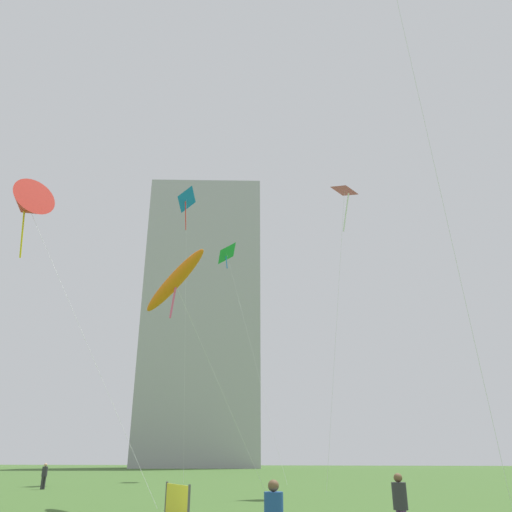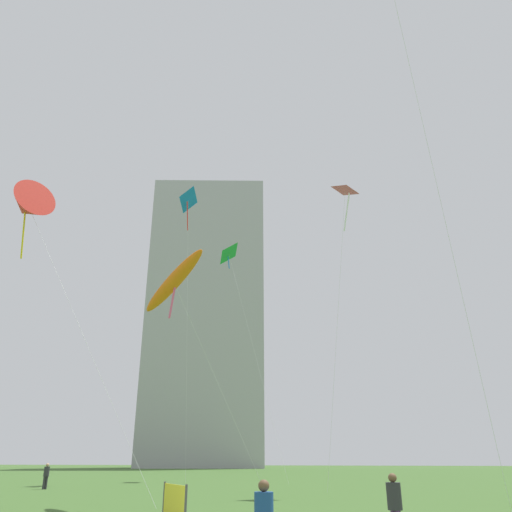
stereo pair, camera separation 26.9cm
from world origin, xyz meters
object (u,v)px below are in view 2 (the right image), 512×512
(kite_flying_2, at_px, (345,196))
(kite_flying_4, at_px, (28,206))
(event_banner, at_px, (174,500))
(person_standing_0, at_px, (46,474))
(kite_flying_0, at_px, (188,203))
(kite_flying_1, at_px, (173,282))
(person_standing_3, at_px, (395,503))
(kite_flying_3, at_px, (229,255))
(distant_highrise_0, at_px, (207,319))

(kite_flying_2, bearing_deg, kite_flying_4, -157.84)
(kite_flying_2, relative_size, kite_flying_4, 1.13)
(kite_flying_4, height_order, event_banner, kite_flying_4)
(person_standing_0, height_order, kite_flying_0, kite_flying_0)
(kite_flying_1, height_order, kite_flying_4, kite_flying_4)
(event_banner, bearing_deg, kite_flying_1, 115.77)
(person_standing_3, xyz_separation_m, event_banner, (-6.95, 4.30, -0.30))
(person_standing_3, xyz_separation_m, kite_flying_0, (-16.46, 31.64, 25.96))
(kite_flying_3, bearing_deg, person_standing_3, -70.35)
(kite_flying_0, distance_m, distant_highrise_0, 68.25)
(person_standing_0, bearing_deg, kite_flying_2, -59.97)
(event_banner, bearing_deg, distant_highrise_0, 105.57)
(person_standing_3, distance_m, distant_highrise_0, 107.69)
(person_standing_0, xyz_separation_m, distant_highrise_0, (-11.85, 77.98, 31.20))
(person_standing_0, distance_m, kite_flying_1, 18.55)
(person_standing_3, bearing_deg, event_banner, -154.75)
(distant_highrise_0, distance_m, event_banner, 101.91)
(person_standing_0, relative_size, kite_flying_0, 0.06)
(kite_flying_1, relative_size, kite_flying_2, 0.56)
(kite_flying_1, height_order, kite_flying_2, kite_flying_2)
(person_standing_3, relative_size, event_banner, 0.78)
(kite_flying_0, xyz_separation_m, distant_highrise_0, (-16.51, 66.02, 5.26))
(kite_flying_1, distance_m, event_banner, 10.65)
(person_standing_0, distance_m, person_standing_3, 28.86)
(person_standing_0, height_order, kite_flying_3, kite_flying_3)
(person_standing_3, distance_m, kite_flying_0, 44.11)
(person_standing_0, xyz_separation_m, kite_flying_1, (11.99, -10.85, 9.07))
(kite_flying_0, distance_m, kite_flying_2, 21.53)
(kite_flying_2, height_order, kite_flying_3, kite_flying_3)
(distant_highrise_0, bearing_deg, person_standing_0, -92.64)
(person_standing_3, relative_size, kite_flying_4, 0.09)
(person_standing_0, relative_size, kite_flying_3, 0.07)
(person_standing_3, relative_size, kite_flying_0, 0.06)
(person_standing_0, distance_m, kite_flying_4, 17.72)
(person_standing_0, height_order, kite_flying_2, kite_flying_2)
(person_standing_3, xyz_separation_m, kite_flying_1, (-9.13, 8.82, 9.09))
(person_standing_3, height_order, kite_flying_3, kite_flying_3)
(kite_flying_4, xyz_separation_m, distant_highrise_0, (-13.07, 86.26, 15.58))
(kite_flying_4, bearing_deg, kite_flying_0, 80.35)
(kite_flying_3, distance_m, kite_flying_4, 27.50)
(kite_flying_4, distance_m, event_banner, 21.72)
(kite_flying_0, relative_size, kite_flying_2, 1.38)
(kite_flying_3, bearing_deg, kite_flying_2, -54.14)
(distant_highrise_0, bearing_deg, kite_flying_0, -87.23)
(kite_flying_1, height_order, distant_highrise_0, distant_highrise_0)
(kite_flying_1, bearing_deg, event_banner, -64.23)
(kite_flying_1, distance_m, kite_flying_3, 31.58)
(kite_flying_1, bearing_deg, kite_flying_3, 98.36)
(person_standing_0, bearing_deg, kite_flying_1, -101.25)
(distant_highrise_0, relative_size, event_banner, 32.03)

